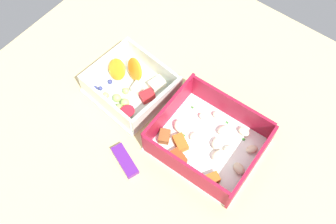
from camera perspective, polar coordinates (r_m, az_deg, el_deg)
table_surface at (r=80.58cm, az=-0.66°, el=-0.81°), size 80.00×80.00×2.00cm
pasta_container at (r=75.16cm, az=5.90°, el=-4.30°), size 20.40×17.67×6.50cm
fruit_bowl at (r=81.60cm, az=-5.54°, el=3.86°), size 17.06×15.61×5.98cm
candy_bar at (r=75.08cm, az=-6.40°, el=-7.16°), size 7.40×4.66×1.20cm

